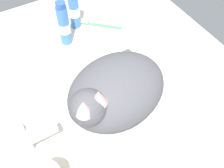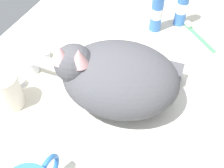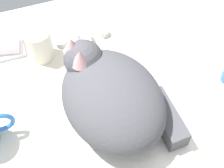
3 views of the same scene
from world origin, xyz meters
TOP-DOWN VIEW (x-y plane):
  - ground_plane at (0.00, 0.00)cm, footprint 110.00×82.50cm
  - sink_basin at (0.00, 0.00)cm, footprint 37.13×37.13cm
  - faucet at (0.00, 23.01)cm, footprint 14.20×10.03cm
  - cat at (0.05, 0.80)cm, footprint 24.93×28.83cm
  - toothpaste_bottle at (29.39, 1.00)cm, footprint 3.57×3.57cm
  - mouthwash_bottle at (35.07, -4.92)cm, footprint 3.48×3.48cm
  - toothbrush at (31.12, -11.65)cm, footprint 10.19×11.17cm

SIDE VIEW (x-z plane):
  - ground_plane at x=0.00cm, z-range -3.00..0.00cm
  - sink_basin at x=0.00cm, z-range 0.00..0.73cm
  - toothbrush at x=31.12cm, z-range -0.27..1.33cm
  - faucet at x=0.00cm, z-range -0.37..5.09cm
  - toothpaste_bottle at x=29.39cm, z-range -0.48..14.27cm
  - mouthwash_bottle at x=35.07cm, z-range -0.48..14.30cm
  - cat at x=0.05cm, z-range -0.26..15.79cm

